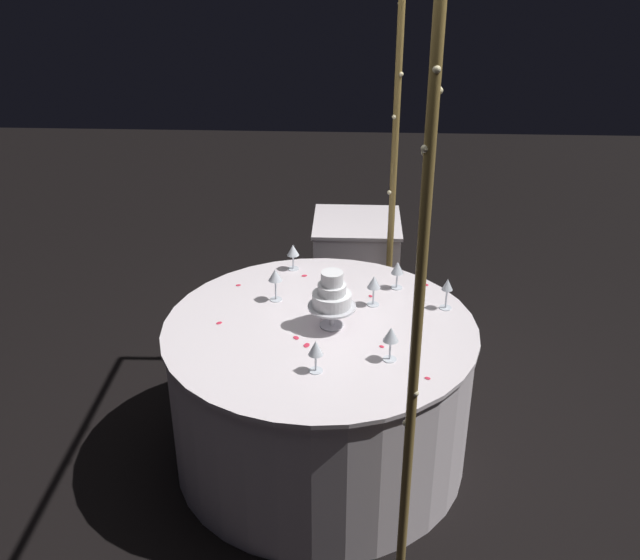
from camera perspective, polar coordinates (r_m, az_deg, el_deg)
The scene contains 22 objects.
ground_plane at distance 3.78m, azimuth 0.00°, elevation -13.50°, with size 12.00×12.00×0.00m, color black.
decorative_arch at distance 3.02m, azimuth 6.81°, elevation 9.02°, with size 1.75×0.06×2.44m.
main_table at distance 3.54m, azimuth 0.00°, elevation -8.87°, with size 1.46×1.46×0.75m.
side_table at distance 4.58m, azimuth 2.83°, elevation 0.19°, with size 0.53×0.53×0.78m.
tiered_cake at distance 3.26m, azimuth 0.94°, elevation -1.27°, with size 0.22×0.22×0.28m.
wine_glass_0 at distance 3.82m, azimuth -2.14°, elevation 2.28°, with size 0.06×0.06×0.14m.
wine_glass_1 at distance 3.05m, azimuth 5.60°, elevation -4.39°, with size 0.07×0.07×0.16m.
wine_glass_2 at distance 3.50m, azimuth -3.55°, elevation 0.28°, with size 0.07×0.07×0.17m.
wine_glass_3 at distance 3.46m, azimuth 4.27°, elevation -0.27°, with size 0.06×0.06×0.16m.
wine_glass_4 at distance 3.48m, azimuth 10.00°, elevation -0.53°, with size 0.06×0.06×0.16m.
wine_glass_5 at distance 3.64m, azimuth 6.13°, elevation 0.87°, with size 0.06×0.06×0.15m.
wine_glass_6 at distance 2.97m, azimuth -0.43°, elevation -5.48°, with size 0.06×0.06×0.15m.
rose_petal_0 at distance 3.19m, azimuth 4.89°, elevation -5.25°, with size 0.02×0.02×0.00m, color #E02D47.
rose_petal_1 at distance 3.39m, azimuth -7.96°, elevation -3.38°, with size 0.03×0.02×0.00m, color #E02D47.
rose_petal_2 at distance 3.59m, azimuth 4.01°, elevation -1.27°, with size 0.02×0.02×0.00m, color #E02D47.
rose_petal_3 at distance 3.25m, azimuth -1.90°, elevation -4.57°, with size 0.03×0.02×0.00m, color #E02D47.
rose_petal_4 at distance 3.78m, azimuth -1.25°, elevation 0.35°, with size 0.03×0.02×0.00m, color #E02D47.
rose_petal_5 at distance 3.01m, azimuth 8.48°, elevation -7.66°, with size 0.03×0.02×0.00m, color #E02D47.
rose_petal_6 at distance 3.71m, azimuth -6.46°, elevation -0.40°, with size 0.03×0.02×0.00m, color #E02D47.
rose_petal_7 at distance 3.73m, azimuth 8.36°, elevation -0.37°, with size 0.03×0.02×0.00m, color #E02D47.
rose_petal_8 at distance 3.67m, azimuth 3.93°, elevation -0.58°, with size 0.03×0.02×0.00m, color #E02D47.
rose_petal_9 at distance 3.19m, azimuth -1.06°, elevation -5.16°, with size 0.04×0.03×0.00m, color #E02D47.
Camera 1 is at (2.87, 0.14, 2.46)m, focal length 40.58 mm.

